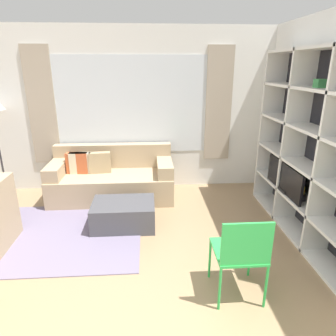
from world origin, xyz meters
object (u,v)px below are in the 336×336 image
object	(u,v)px
shelving_unit	(313,150)
couch_main	(112,179)
folding_chair	(241,251)
ottoman	(124,214)

from	to	relation	value
shelving_unit	couch_main	xyz separation A→B (m)	(-2.58, 1.33, -0.81)
couch_main	folding_chair	xyz separation A→B (m)	(1.42, -2.42, 0.20)
shelving_unit	folding_chair	distance (m)	1.70
couch_main	ottoman	bearing A→B (deg)	-75.05
shelving_unit	ottoman	world-z (taller)	shelving_unit
couch_main	folding_chair	world-z (taller)	folding_chair
couch_main	folding_chair	distance (m)	2.82
shelving_unit	ottoman	xyz separation A→B (m)	(-2.31, 0.34, -0.95)
shelving_unit	ottoman	size ratio (longest dim) A/B	2.97
ottoman	folding_chair	distance (m)	1.87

